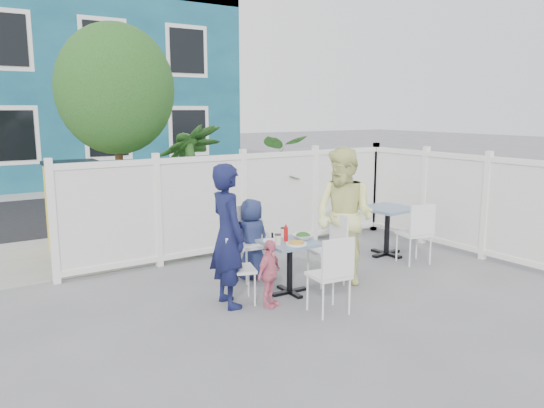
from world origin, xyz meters
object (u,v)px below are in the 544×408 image
utility_cabinet (74,208)px  chair_near (333,270)px  boy (252,239)px  chair_left (233,263)px  man (228,236)px  spare_table (388,218)px  toddler (269,274)px  chair_back (250,236)px  main_table (290,253)px  woman (344,216)px  chair_right (331,243)px

utility_cabinet → chair_near: size_ratio=1.57×
utility_cabinet → boy: size_ratio=1.28×
chair_left → man: man is taller
spare_table → man: size_ratio=0.47×
utility_cabinet → toddler: bearing=-70.5°
spare_table → man: 3.22m
chair_back → man: (-0.77, -0.77, 0.27)m
main_table → boy: (-0.07, 0.80, 0.03)m
toddler → utility_cabinet: bearing=80.7°
utility_cabinet → woman: bearing=-53.4°
chair_left → toddler: size_ratio=1.05×
chair_left → chair_near: chair_near is taller
chair_near → boy: 1.65m
main_table → utility_cabinet: bearing=115.8°
chair_back → boy: 0.05m
chair_left → toddler: 0.46m
man → toddler: man is taller
chair_right → toddler: size_ratio=1.15×
chair_left → toddler: bearing=58.8°
chair_near → toddler: 0.76m
spare_table → chair_back: (-2.40, 0.23, -0.02)m
utility_cabinet → main_table: bearing=-63.0°
main_table → chair_right: 0.71m
chair_back → toddler: (-0.40, -1.09, -0.18)m
chair_right → man: 1.57m
boy → toddler: bearing=64.3°
chair_back → man: 1.12m
chair_right → chair_back: 1.11m
spare_table → chair_right: size_ratio=0.85×
boy → woman: bearing=133.1°
utility_cabinet → man: size_ratio=0.84×
spare_table → utility_cabinet: bearing=143.5°
spare_table → chair_back: size_ratio=0.79×
main_table → chair_near: bearing=-90.5°
chair_near → man: 1.27m
utility_cabinet → chair_near: utility_cabinet is taller
toddler → man: bearing=111.5°
chair_right → toddler: (-1.18, -0.29, -0.14)m
main_table → toddler: (-0.47, -0.25, -0.12)m
chair_back → main_table: bearing=99.0°
woman → boy: bearing=-146.6°
chair_near → boy: bearing=98.5°
main_table → spare_table: size_ratio=0.85×
chair_back → woman: (0.93, -0.87, 0.32)m
toddler → spare_table: bearing=-10.5°
chair_near → boy: size_ratio=0.82×
main_table → chair_left: size_ratio=0.79×
chair_near → man: bearing=138.6°
chair_left → chair_near: bearing=56.7°
main_table → boy: 0.80m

